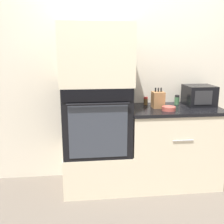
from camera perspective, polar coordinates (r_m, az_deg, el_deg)
The scene contains 12 objects.
ground_plane at distance 2.96m, azimuth 4.68°, elevation -18.06°, with size 12.00×12.00×0.00m, color #6B6056.
wall_back at distance 3.15m, azimuth 2.90°, elevation 8.11°, with size 8.00×0.05×2.50m.
oven_cabinet_base at distance 3.07m, azimuth -3.24°, elevation -12.08°, with size 0.73×0.60×0.44m.
wall_oven at distance 2.86m, azimuth -3.39°, elevation -1.42°, with size 0.71×0.64×0.74m.
oven_cabinet_upper at distance 2.77m, azimuth -3.59°, elevation 12.26°, with size 0.73×0.60×0.62m.
counter_unit at distance 3.14m, azimuth 12.96°, elevation -7.13°, with size 1.04×0.63×0.91m.
microwave at distance 3.21m, azimuth 18.42°, elevation 3.46°, with size 0.32×0.31×0.23m.
knife_block at distance 2.96m, azimuth 9.97°, elevation 2.67°, with size 0.13×0.14×0.22m.
bowl at distance 2.85m, azimuth 12.24°, elevation 0.75°, with size 0.15×0.15×0.04m.
condiment_jar_near at distance 3.19m, azimuth 13.94°, elevation 2.60°, with size 0.06×0.06×0.11m.
condiment_jar_mid at distance 3.08m, azimuth 11.16°, elevation 1.95°, with size 0.04×0.04×0.07m.
condiment_jar_far at distance 3.10m, azimuth 7.35°, elevation 2.42°, with size 0.05×0.05×0.09m.
Camera 1 is at (-0.51, -2.47, 1.54)m, focal length 42.00 mm.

